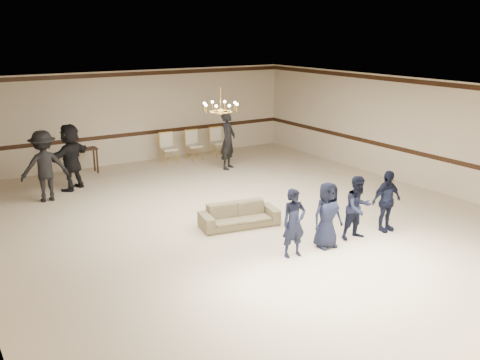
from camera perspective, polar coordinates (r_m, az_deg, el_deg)
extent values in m
cube|color=beige|center=(13.13, 0.21, -4.22)|extent=(12.00, 14.00, 0.01)
cube|color=#2E2019|center=(12.39, 0.22, 9.80)|extent=(12.00, 14.00, 0.01)
cube|color=beige|center=(18.84, -11.38, 6.72)|extent=(12.00, 0.01, 3.20)
cube|color=beige|center=(16.60, 18.03, 5.03)|extent=(0.01, 14.00, 3.20)
cube|color=black|center=(18.92, -11.26, 4.92)|extent=(12.00, 0.02, 0.14)
cube|color=black|center=(18.65, -11.61, 11.20)|extent=(12.00, 0.02, 0.14)
imported|color=black|center=(10.84, 5.87, -4.67)|extent=(0.57, 0.41, 1.45)
imported|color=black|center=(11.39, 9.45, -3.78)|extent=(0.74, 0.51, 1.45)
imported|color=black|center=(11.98, 12.68, -2.96)|extent=(0.75, 0.61, 1.45)
imported|color=black|center=(12.61, 15.60, -2.21)|extent=(0.86, 0.38, 1.45)
imported|color=#827656|center=(12.56, -0.09, -3.83)|extent=(1.98, 1.07, 0.55)
imported|color=black|center=(15.20, -20.47, 1.42)|extent=(1.27, 0.74, 1.95)
imported|color=black|center=(16.05, -17.89, 2.40)|extent=(1.81, 1.52, 1.95)
imported|color=black|center=(17.61, -1.31, 4.33)|extent=(0.85, 0.81, 1.95)
cube|color=black|center=(17.82, -16.75, 1.95)|extent=(1.00, 0.43, 0.84)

